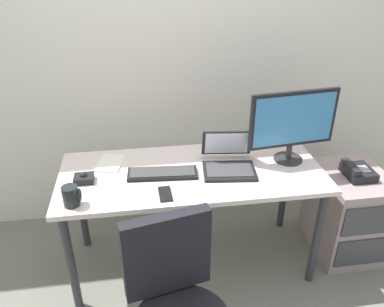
{
  "coord_description": "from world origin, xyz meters",
  "views": [
    {
      "loc": [
        -0.29,
        -1.97,
        1.94
      ],
      "look_at": [
        0.0,
        0.0,
        0.85
      ],
      "focal_mm": 36.13,
      "sensor_mm": 36.0,
      "label": 1
    }
  ],
  "objects_px": {
    "coffee_mug": "(71,196)",
    "laptop": "(228,160)",
    "monitor_main": "(293,122)",
    "cell_phone": "(165,194)",
    "desk_phone": "(357,172)",
    "trackball_mouse": "(84,178)",
    "file_cabinet": "(347,212)",
    "paper_notepad": "(110,163)",
    "keyboard": "(162,173)"
  },
  "relations": [
    {
      "from": "laptop",
      "to": "cell_phone",
      "type": "xyz_separation_m",
      "value": [
        -0.41,
        -0.23,
        -0.05
      ]
    },
    {
      "from": "monitor_main",
      "to": "laptop",
      "type": "relative_size",
      "value": 1.6
    },
    {
      "from": "desk_phone",
      "to": "paper_notepad",
      "type": "height_order",
      "value": "paper_notepad"
    },
    {
      "from": "laptop",
      "to": "coffee_mug",
      "type": "relative_size",
      "value": 3.08
    },
    {
      "from": "monitor_main",
      "to": "cell_phone",
      "type": "height_order",
      "value": "monitor_main"
    },
    {
      "from": "file_cabinet",
      "to": "desk_phone",
      "type": "relative_size",
      "value": 3.05
    },
    {
      "from": "file_cabinet",
      "to": "laptop",
      "type": "bearing_deg",
      "value": 178.88
    },
    {
      "from": "trackball_mouse",
      "to": "coffee_mug",
      "type": "bearing_deg",
      "value": -99.9
    },
    {
      "from": "trackball_mouse",
      "to": "paper_notepad",
      "type": "distance_m",
      "value": 0.23
    },
    {
      "from": "laptop",
      "to": "cell_phone",
      "type": "bearing_deg",
      "value": -150.43
    },
    {
      "from": "paper_notepad",
      "to": "monitor_main",
      "type": "bearing_deg",
      "value": -5.65
    },
    {
      "from": "monitor_main",
      "to": "coffee_mug",
      "type": "xyz_separation_m",
      "value": [
        -1.29,
        -0.29,
        -0.2
      ]
    },
    {
      "from": "monitor_main",
      "to": "cell_phone",
      "type": "xyz_separation_m",
      "value": [
        -0.81,
        -0.27,
        -0.25
      ]
    },
    {
      "from": "file_cabinet",
      "to": "laptop",
      "type": "xyz_separation_m",
      "value": [
        -0.86,
        0.02,
        0.48
      ]
    },
    {
      "from": "coffee_mug",
      "to": "cell_phone",
      "type": "height_order",
      "value": "coffee_mug"
    },
    {
      "from": "cell_phone",
      "to": "file_cabinet",
      "type": "bearing_deg",
      "value": 7.71
    },
    {
      "from": "monitor_main",
      "to": "laptop",
      "type": "height_order",
      "value": "monitor_main"
    },
    {
      "from": "trackball_mouse",
      "to": "laptop",
      "type": "bearing_deg",
      "value": 2.1
    },
    {
      "from": "file_cabinet",
      "to": "laptop",
      "type": "distance_m",
      "value": 0.98
    },
    {
      "from": "keyboard",
      "to": "monitor_main",
      "type": "bearing_deg",
      "value": 4.74
    },
    {
      "from": "desk_phone",
      "to": "laptop",
      "type": "xyz_separation_m",
      "value": [
        -0.85,
        0.03,
        0.14
      ]
    },
    {
      "from": "file_cabinet",
      "to": "laptop",
      "type": "height_order",
      "value": "laptop"
    },
    {
      "from": "laptop",
      "to": "paper_notepad",
      "type": "relative_size",
      "value": 1.68
    },
    {
      "from": "keyboard",
      "to": "cell_phone",
      "type": "xyz_separation_m",
      "value": [
        -0.0,
        -0.2,
        -0.01
      ]
    },
    {
      "from": "desk_phone",
      "to": "keyboard",
      "type": "bearing_deg",
      "value": 179.7
    },
    {
      "from": "file_cabinet",
      "to": "desk_phone",
      "type": "distance_m",
      "value": 0.34
    },
    {
      "from": "trackball_mouse",
      "to": "cell_phone",
      "type": "xyz_separation_m",
      "value": [
        0.45,
        -0.2,
        -0.02
      ]
    },
    {
      "from": "laptop",
      "to": "monitor_main",
      "type": "bearing_deg",
      "value": 5.7
    },
    {
      "from": "paper_notepad",
      "to": "laptop",
      "type": "bearing_deg",
      "value": -11.83
    },
    {
      "from": "file_cabinet",
      "to": "trackball_mouse",
      "type": "distance_m",
      "value": 1.77
    },
    {
      "from": "paper_notepad",
      "to": "desk_phone",
      "type": "bearing_deg",
      "value": -6.68
    },
    {
      "from": "coffee_mug",
      "to": "paper_notepad",
      "type": "bearing_deg",
      "value": 66.07
    },
    {
      "from": "trackball_mouse",
      "to": "desk_phone",
      "type": "bearing_deg",
      "value": -0.06
    },
    {
      "from": "monitor_main",
      "to": "file_cabinet",
      "type": "bearing_deg",
      "value": -7.03
    },
    {
      "from": "file_cabinet",
      "to": "keyboard",
      "type": "xyz_separation_m",
      "value": [
        -1.26,
        -0.01,
        0.44
      ]
    },
    {
      "from": "monitor_main",
      "to": "cell_phone",
      "type": "distance_m",
      "value": 0.89
    },
    {
      "from": "desk_phone",
      "to": "laptop",
      "type": "bearing_deg",
      "value": 177.76
    },
    {
      "from": "trackball_mouse",
      "to": "keyboard",
      "type": "bearing_deg",
      "value": 0.6
    },
    {
      "from": "file_cabinet",
      "to": "laptop",
      "type": "relative_size",
      "value": 1.74
    },
    {
      "from": "desk_phone",
      "to": "coffee_mug",
      "type": "distance_m",
      "value": 1.76
    },
    {
      "from": "coffee_mug",
      "to": "laptop",
      "type": "bearing_deg",
      "value": 15.78
    },
    {
      "from": "desk_phone",
      "to": "paper_notepad",
      "type": "bearing_deg",
      "value": 173.32
    },
    {
      "from": "keyboard",
      "to": "trackball_mouse",
      "type": "relative_size",
      "value": 3.81
    },
    {
      "from": "desk_phone",
      "to": "trackball_mouse",
      "type": "relative_size",
      "value": 1.82
    },
    {
      "from": "cell_phone",
      "to": "paper_notepad",
      "type": "bearing_deg",
      "value": 127.29
    },
    {
      "from": "desk_phone",
      "to": "coffee_mug",
      "type": "bearing_deg",
      "value": -172.82
    },
    {
      "from": "laptop",
      "to": "trackball_mouse",
      "type": "bearing_deg",
      "value": -177.9
    },
    {
      "from": "desk_phone",
      "to": "laptop",
      "type": "relative_size",
      "value": 0.57
    },
    {
      "from": "monitor_main",
      "to": "cell_phone",
      "type": "relative_size",
      "value": 3.93
    },
    {
      "from": "desk_phone",
      "to": "monitor_main",
      "type": "bearing_deg",
      "value": 170.79
    }
  ]
}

